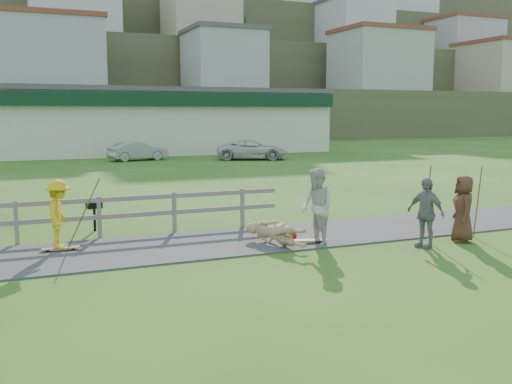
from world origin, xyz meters
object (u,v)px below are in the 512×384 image
Objects in this scene: spectator_a at (317,207)px; car_white at (252,150)px; skater_rider at (59,218)px; spectator_b at (425,213)px; spectator_c at (463,209)px; bbq at (94,216)px; skater_fallen at (276,233)px; car_silver at (138,151)px.

car_white is at bearing 160.15° from spectator_a.
spectator_b is at bearing -96.93° from skater_rider.
bbq is at bearing -93.68° from spectator_c.
spectator_c is 0.35× the size of car_white.
skater_fallen is 3.66m from spectator_b.
spectator_c reaches higher than car_silver.
spectator_a is at bearing 166.40° from car_silver.
bbq is (-4.88, 3.81, -0.53)m from spectator_a.
spectator_b is (2.32, -1.20, -0.10)m from spectator_a.
car_white is at bearing 46.73° from bbq.
skater_fallen is 25.82m from car_white.
car_white is at bearing -19.46° from skater_rider.
skater_rider is 2.43m from bbq.
skater_rider is 0.95× the size of spectator_c.
skater_rider is at bearing -126.28° from spectator_b.
skater_rider reaches higher than skater_fallen.
car_silver is at bearing 166.25° from spectator_b.
bbq is (-12.98, -20.61, -0.25)m from car_white.
skater_rider is 1.90× the size of bbq.
spectator_a reaches higher than car_silver.
spectator_b is 0.43× the size of car_silver.
skater_rider is 0.85× the size of spectator_a.
spectator_b is 27.97m from car_silver.
bbq is (-8.48, 4.88, -0.42)m from spectator_c.
car_silver is at bearing 66.38° from skater_fallen.
car_silver is 23.56m from bbq.
skater_rider is 0.88× the size of skater_fallen.
car_silver is (-1.68, 27.92, -0.20)m from spectator_b.
spectator_a is 0.48× the size of car_silver.
skater_fallen is 2.16× the size of bbq.
car_white is at bearing 150.09° from spectator_b.
car_silver reaches higher than skater_fallen.
skater_fallen is 0.46× the size of car_silver.
spectator_b is at bearing -43.75° from skater_fallen.
spectator_a is 2.25× the size of bbq.
bbq is at bearing 117.42° from skater_fallen.
spectator_b is 8.78m from bbq.
spectator_a is at bearing -80.31° from spectator_c.
skater_rider is at bearing 153.13° from car_silver.
bbq is at bearing -142.03° from spectator_b.
car_silver is 0.82× the size of car_white.
spectator_c reaches higher than skater_rider.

